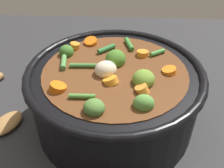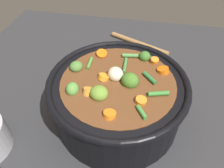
% 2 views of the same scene
% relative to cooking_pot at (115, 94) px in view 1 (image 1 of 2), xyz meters
% --- Properties ---
extents(ground_plane, '(1.10, 1.10, 0.00)m').
position_rel_cooking_pot_xyz_m(ground_plane, '(-0.00, 0.00, -0.07)').
color(ground_plane, '#2D2D30').
extents(cooking_pot, '(0.33, 0.33, 0.15)m').
position_rel_cooking_pot_xyz_m(cooking_pot, '(0.00, 0.00, 0.00)').
color(cooking_pot, black).
rests_on(cooking_pot, ground_plane).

